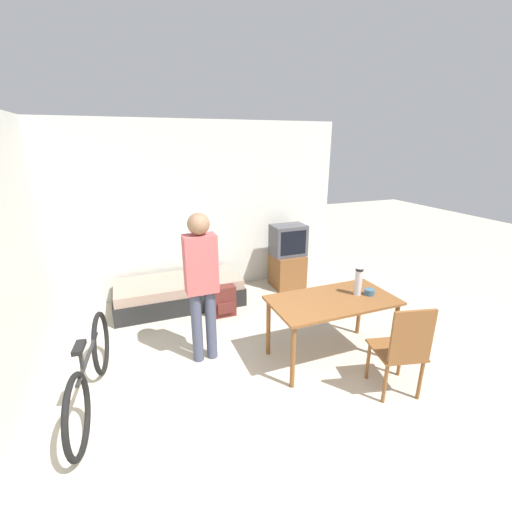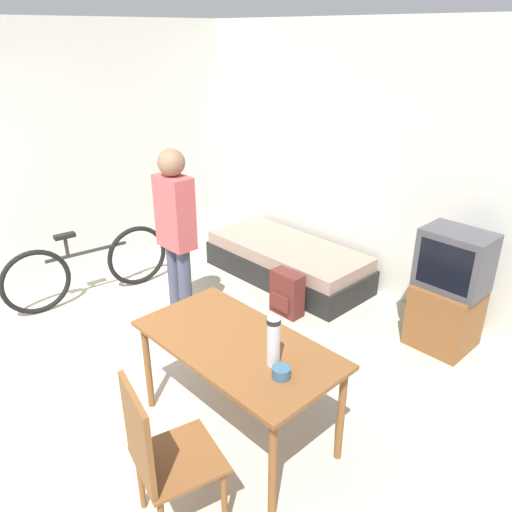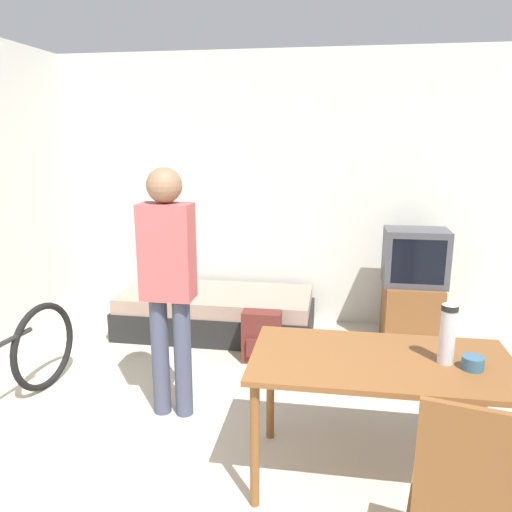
# 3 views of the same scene
# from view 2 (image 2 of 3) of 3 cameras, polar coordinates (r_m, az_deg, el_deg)

# --- Properties ---
(wall_back) EXTENTS (5.07, 0.06, 2.70)m
(wall_back) POSITION_cam_2_polar(r_m,az_deg,el_deg) (5.43, 10.12, 11.03)
(wall_back) COLOR silver
(wall_back) RESTS_ON ground_plane
(wall_left) EXTENTS (0.06, 4.73, 2.70)m
(wall_left) POSITION_cam_2_polar(r_m,az_deg,el_deg) (5.84, -18.95, 11.03)
(wall_left) COLOR silver
(wall_left) RESTS_ON ground_plane
(daybed) EXTENTS (1.88, 0.82, 0.41)m
(daybed) POSITION_cam_2_polar(r_m,az_deg,el_deg) (5.61, 3.57, -0.61)
(daybed) COLOR black
(daybed) RESTS_ON ground_plane
(tv) EXTENTS (0.56, 0.50, 1.08)m
(tv) POSITION_cam_2_polar(r_m,az_deg,el_deg) (4.60, 21.20, -3.89)
(tv) COLOR brown
(tv) RESTS_ON ground_plane
(dining_table) EXTENTS (1.39, 0.74, 0.74)m
(dining_table) POSITION_cam_2_polar(r_m,az_deg,el_deg) (3.32, -2.16, -10.98)
(dining_table) COLOR brown
(dining_table) RESTS_ON ground_plane
(wooden_chair) EXTENTS (0.53, 0.53, 0.98)m
(wooden_chair) POSITION_cam_2_polar(r_m,az_deg,el_deg) (2.87, -10.99, -21.21)
(wooden_chair) COLOR brown
(wooden_chair) RESTS_ON ground_plane
(bicycle) EXTENTS (0.27, 1.72, 0.76)m
(bicycle) POSITION_cam_2_polar(r_m,az_deg,el_deg) (5.41, -18.55, -1.23)
(bicycle) COLOR black
(bicycle) RESTS_ON ground_plane
(person_standing) EXTENTS (0.34, 0.23, 1.70)m
(person_standing) POSITION_cam_2_polar(r_m,az_deg,el_deg) (4.37, -9.12, 2.95)
(person_standing) COLOR #3D4256
(person_standing) RESTS_ON ground_plane
(thermos_flask) EXTENTS (0.09, 0.09, 0.32)m
(thermos_flask) POSITION_cam_2_polar(r_m,az_deg,el_deg) (2.98, 2.01, -9.55)
(thermos_flask) COLOR #B7B7BC
(thermos_flask) RESTS_ON dining_table
(mate_bowl) EXTENTS (0.11, 0.11, 0.07)m
(mate_bowl) POSITION_cam_2_polar(r_m,az_deg,el_deg) (2.96, 2.90, -13.15)
(mate_bowl) COLOR #335670
(mate_bowl) RESTS_ON dining_table
(backpack) EXTENTS (0.33, 0.19, 0.45)m
(backpack) POSITION_cam_2_polar(r_m,az_deg,el_deg) (4.90, 3.54, -4.32)
(backpack) COLOR #56231E
(backpack) RESTS_ON ground_plane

